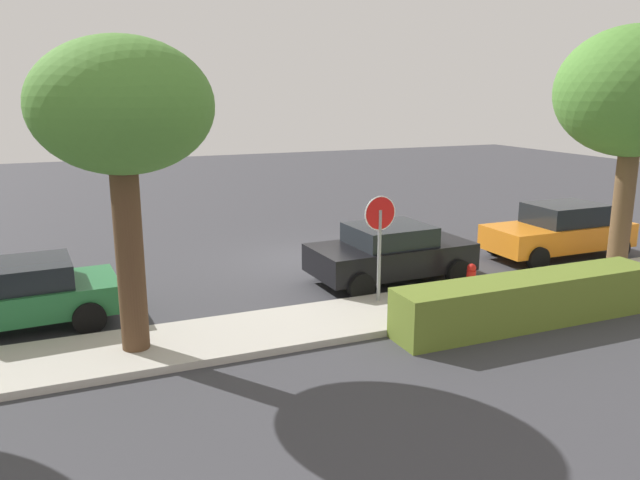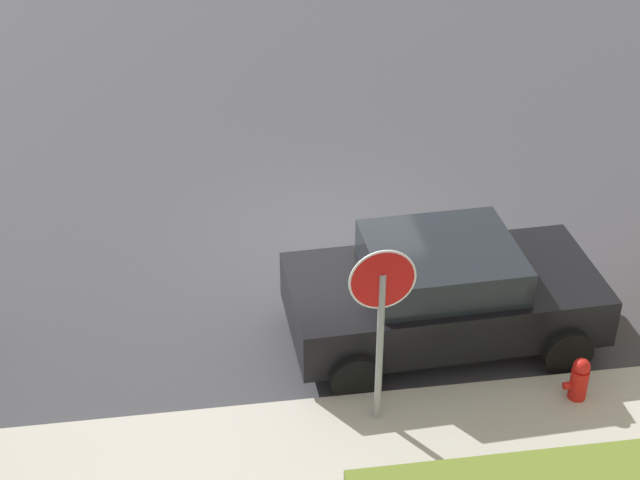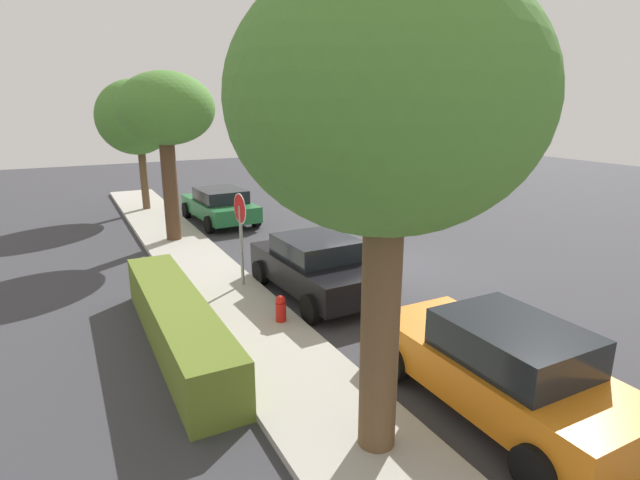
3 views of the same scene
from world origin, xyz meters
name	(u,v)px [view 3 (image 3 of 3)]	position (x,y,z in m)	size (l,w,h in m)	color
ground_plane	(382,266)	(0.00, 0.00, 0.00)	(60.00, 60.00, 0.00)	#38383D
sidewalk_curb	(221,292)	(0.00, 4.80, 0.07)	(32.00, 2.05, 0.14)	#B2ADA3
stop_sign	(241,225)	(0.06, 4.19, 1.70)	(0.75, 0.08, 2.48)	gray
parked_car_black	(318,266)	(-1.08, 2.66, 0.74)	(4.07, 2.24, 1.45)	black
parked_car_orange	(501,367)	(-6.70, 2.45, 0.78)	(4.27, 1.96, 1.54)	orange
parked_car_green	(220,205)	(7.46, 2.57, 0.71)	(4.32, 2.23, 1.36)	#236B38
street_tree_near_corner	(386,104)	(-6.51, 4.58, 4.58)	(3.67, 3.67, 6.19)	brown
street_tree_mid_block	(166,111)	(5.26, 4.76, 4.31)	(3.05, 3.05, 5.56)	#513823
street_tree_far	(135,118)	(10.82, 4.94, 3.97)	(3.13, 3.13, 5.51)	brown
fire_hydrant	(281,311)	(-2.39, 4.20, 0.36)	(0.30, 0.22, 0.72)	red
front_yard_hedge	(177,322)	(-2.25, 6.31, 0.50)	(5.97, 0.99, 1.00)	olive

